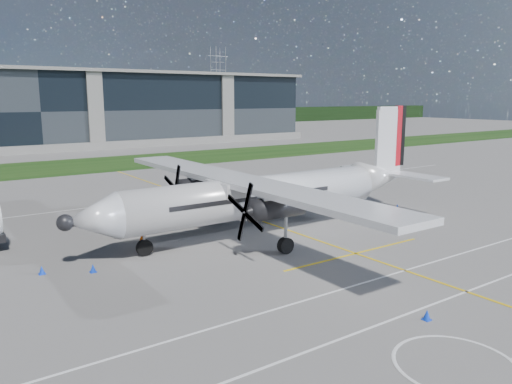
# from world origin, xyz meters

# --- Properties ---
(ground) EXTENTS (400.00, 400.00, 0.00)m
(ground) POSITION_xyz_m (0.00, 40.00, 0.00)
(ground) COLOR #64615F
(ground) RESTS_ON ground
(grass_strip) EXTENTS (400.00, 18.00, 0.04)m
(grass_strip) POSITION_xyz_m (0.00, 48.00, 0.02)
(grass_strip) COLOR #14360E
(grass_strip) RESTS_ON ground
(terminal_building) EXTENTS (120.00, 20.00, 15.00)m
(terminal_building) POSITION_xyz_m (0.00, 80.00, 7.50)
(terminal_building) COLOR black
(terminal_building) RESTS_ON ground
(pylon_east) EXTENTS (9.00, 4.60, 30.00)m
(pylon_east) POSITION_xyz_m (85.00, 150.00, 15.00)
(pylon_east) COLOR gray
(pylon_east) RESTS_ON ground
(yellow_taxiway_centerline) EXTENTS (0.20, 70.00, 0.01)m
(yellow_taxiway_centerline) POSITION_xyz_m (3.00, 10.00, 0.01)
(yellow_taxiway_centerline) COLOR yellow
(yellow_taxiway_centerline) RESTS_ON ground
(white_lane_line) EXTENTS (90.00, 0.15, 0.01)m
(white_lane_line) POSITION_xyz_m (0.00, -14.00, 0.01)
(white_lane_line) COLOR white
(white_lane_line) RESTS_ON ground
(turboprop_aircraft) EXTENTS (30.14, 31.25, 9.38)m
(turboprop_aircraft) POSITION_xyz_m (1.48, 1.50, 4.69)
(turboprop_aircraft) COLOR silver
(turboprop_aircraft) RESTS_ON ground
(baggage_tug) EXTENTS (2.67, 1.60, 1.60)m
(baggage_tug) POSITION_xyz_m (-7.63, 7.00, 0.80)
(baggage_tug) COLOR white
(baggage_tug) RESTS_ON ground
(ground_crew_person) EXTENTS (0.98, 1.08, 2.17)m
(ground_crew_person) POSITION_xyz_m (-8.25, 2.55, 1.08)
(ground_crew_person) COLOR #F25907
(ground_crew_person) RESTS_ON ground
(safety_cone_portwing) EXTENTS (0.36, 0.36, 0.50)m
(safety_cone_portwing) POSITION_xyz_m (-1.60, -14.92, 0.25)
(safety_cone_portwing) COLOR #0C37D0
(safety_cone_portwing) RESTS_ON ground
(safety_cone_stbdwing) EXTENTS (0.36, 0.36, 0.50)m
(safety_cone_stbdwing) POSITION_xyz_m (-1.57, 16.51, 0.25)
(safety_cone_stbdwing) COLOR #0C37D0
(safety_cone_stbdwing) RESTS_ON ground
(safety_cone_tail) EXTENTS (0.36, 0.36, 0.50)m
(safety_cone_tail) POSITION_xyz_m (15.83, 1.22, 0.25)
(safety_cone_tail) COLOR #0C37D0
(safety_cone_tail) RESTS_ON ground
(safety_cone_nose_port) EXTENTS (0.36, 0.36, 0.50)m
(safety_cone_nose_port) POSITION_xyz_m (-12.28, 0.29, 0.25)
(safety_cone_nose_port) COLOR #0C37D0
(safety_cone_nose_port) RESTS_ON ground
(safety_cone_fwd) EXTENTS (0.36, 0.36, 0.50)m
(safety_cone_fwd) POSITION_xyz_m (-14.82, 1.65, 0.25)
(safety_cone_fwd) COLOR #0C37D0
(safety_cone_fwd) RESTS_ON ground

